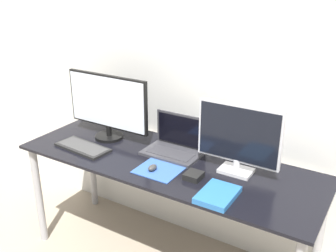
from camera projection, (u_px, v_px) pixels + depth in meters
wall_back at (200, 64)px, 2.46m from camera, size 7.00×0.05×2.50m
desk at (167, 175)px, 2.38m from camera, size 1.85×0.65×0.74m
monitor_left at (108, 105)px, 2.57m from camera, size 0.62×0.19×0.44m
monitor_right at (239, 138)px, 2.13m from camera, size 0.48×0.13×0.40m
laptop at (176, 144)px, 2.43m from camera, size 0.35×0.23×0.23m
keyboard at (83, 147)px, 2.49m from camera, size 0.38×0.19×0.02m
mousepad at (159, 170)px, 2.23m from camera, size 0.24×0.22×0.00m
mouse at (153, 168)px, 2.21m from camera, size 0.04×0.07×0.03m
book at (218, 195)px, 1.96m from camera, size 0.17×0.23×0.03m
power_brick at (194, 176)px, 2.14m from camera, size 0.09×0.10×0.03m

